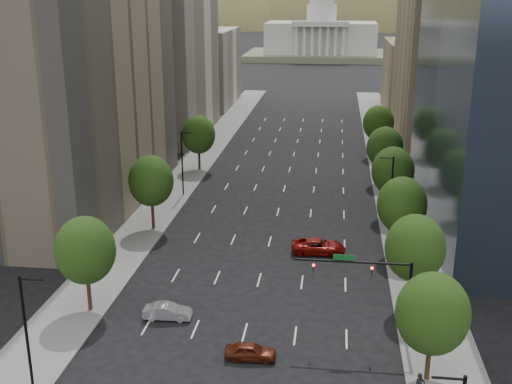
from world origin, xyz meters
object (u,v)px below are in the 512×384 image
at_px(car_maroon, 250,351).
at_px(car_silver, 168,312).
at_px(traffic_signal, 378,282).
at_px(car_red_far, 318,246).
at_px(capitol, 321,37).

height_order(car_maroon, car_silver, car_silver).
bearing_deg(car_silver, traffic_signal, -97.65).
xyz_separation_m(traffic_signal, car_silver, (-17.40, 1.46, -4.49)).
bearing_deg(car_maroon, car_silver, 54.41).
bearing_deg(car_silver, car_red_far, -40.83).
xyz_separation_m(capitol, car_red_far, (5.50, -202.40, -7.78)).
bearing_deg(capitol, car_maroon, -89.74).
distance_m(capitol, car_silver, 218.50).
relative_size(traffic_signal, car_red_far, 1.58).
xyz_separation_m(car_maroon, car_silver, (-7.87, 5.30, 0.01)).
distance_m(car_maroon, car_red_far, 21.63).
distance_m(capitol, car_red_far, 202.62).
xyz_separation_m(capitol, car_maroon, (1.00, -223.55, -7.91)).
relative_size(car_maroon, car_silver, 0.95).
relative_size(capitol, car_maroon, 15.27).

